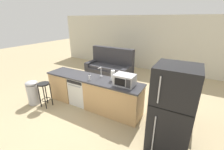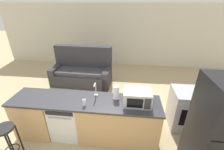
{
  "view_description": "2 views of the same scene",
  "coord_description": "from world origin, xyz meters",
  "px_view_note": "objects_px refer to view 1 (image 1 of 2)",
  "views": [
    {
      "loc": [
        2.53,
        -3.1,
        2.45
      ],
      "look_at": [
        0.66,
        0.24,
        1.0
      ],
      "focal_mm": 24.0,
      "sensor_mm": 36.0,
      "label": 1
    },
    {
      "loc": [
        0.95,
        -2.31,
        2.6
      ],
      "look_at": [
        0.6,
        0.79,
        1.09
      ],
      "focal_mm": 24.0,
      "sensor_mm": 36.0,
      "label": 2
    }
  ],
  "objects_px": {
    "trash_bin": "(33,92)",
    "paper_towel_roll": "(113,76)",
    "stove_range": "(176,103)",
    "kettle": "(187,87)",
    "microwave": "(125,80)",
    "refrigerator": "(172,111)",
    "bar_stool": "(44,90)",
    "couch": "(110,68)",
    "soap_bottle": "(90,78)",
    "dishwasher": "(82,90)"
  },
  "relations": [
    {
      "from": "microwave",
      "to": "stove_range",
      "type": "bearing_deg",
      "value": 24.66
    },
    {
      "from": "microwave",
      "to": "trash_bin",
      "type": "height_order",
      "value": "microwave"
    },
    {
      "from": "microwave",
      "to": "bar_stool",
      "type": "relative_size",
      "value": 0.68
    },
    {
      "from": "microwave",
      "to": "kettle",
      "type": "xyz_separation_m",
      "value": [
        1.37,
        0.42,
        -0.05
      ]
    },
    {
      "from": "paper_towel_roll",
      "to": "kettle",
      "type": "bearing_deg",
      "value": 9.98
    },
    {
      "from": "soap_bottle",
      "to": "bar_stool",
      "type": "height_order",
      "value": "soap_bottle"
    },
    {
      "from": "stove_range",
      "to": "trash_bin",
      "type": "bearing_deg",
      "value": -161.19
    },
    {
      "from": "dishwasher",
      "to": "trash_bin",
      "type": "bearing_deg",
      "value": -148.57
    },
    {
      "from": "couch",
      "to": "microwave",
      "type": "bearing_deg",
      "value": -52.98
    },
    {
      "from": "dishwasher",
      "to": "kettle",
      "type": "bearing_deg",
      "value": 8.68
    },
    {
      "from": "stove_range",
      "to": "soap_bottle",
      "type": "bearing_deg",
      "value": -161.63
    },
    {
      "from": "bar_stool",
      "to": "couch",
      "type": "relative_size",
      "value": 0.36
    },
    {
      "from": "refrigerator",
      "to": "bar_stool",
      "type": "relative_size",
      "value": 2.35
    },
    {
      "from": "refrigerator",
      "to": "dishwasher",
      "type": "bearing_deg",
      "value": 168.07
    },
    {
      "from": "soap_bottle",
      "to": "kettle",
      "type": "bearing_deg",
      "value": 14.23
    },
    {
      "from": "microwave",
      "to": "soap_bottle",
      "type": "height_order",
      "value": "microwave"
    },
    {
      "from": "microwave",
      "to": "kettle",
      "type": "bearing_deg",
      "value": 17.25
    },
    {
      "from": "kettle",
      "to": "couch",
      "type": "xyz_separation_m",
      "value": [
        -3.13,
        1.91,
        -0.59
      ]
    },
    {
      "from": "dishwasher",
      "to": "stove_range",
      "type": "height_order",
      "value": "stove_range"
    },
    {
      "from": "paper_towel_roll",
      "to": "trash_bin",
      "type": "xyz_separation_m",
      "value": [
        -2.26,
        -0.88,
        -0.66
      ]
    },
    {
      "from": "dishwasher",
      "to": "soap_bottle",
      "type": "distance_m",
      "value": 0.73
    },
    {
      "from": "kettle",
      "to": "couch",
      "type": "distance_m",
      "value": 3.72
    },
    {
      "from": "dishwasher",
      "to": "bar_stool",
      "type": "xyz_separation_m",
      "value": [
        -0.79,
        -0.69,
        0.11
      ]
    },
    {
      "from": "microwave",
      "to": "bar_stool",
      "type": "xyz_separation_m",
      "value": [
        -2.19,
        -0.69,
        -0.5
      ]
    },
    {
      "from": "dishwasher",
      "to": "microwave",
      "type": "bearing_deg",
      "value": -0.05
    },
    {
      "from": "refrigerator",
      "to": "kettle",
      "type": "relative_size",
      "value": 8.47
    },
    {
      "from": "stove_range",
      "to": "paper_towel_roll",
      "type": "height_order",
      "value": "paper_towel_roll"
    },
    {
      "from": "kettle",
      "to": "couch",
      "type": "bearing_deg",
      "value": 148.55
    },
    {
      "from": "refrigerator",
      "to": "microwave",
      "type": "bearing_deg",
      "value": 155.39
    },
    {
      "from": "paper_towel_roll",
      "to": "bar_stool",
      "type": "height_order",
      "value": "paper_towel_roll"
    },
    {
      "from": "dishwasher",
      "to": "couch",
      "type": "distance_m",
      "value": 2.36
    },
    {
      "from": "dishwasher",
      "to": "paper_towel_roll",
      "type": "height_order",
      "value": "paper_towel_roll"
    },
    {
      "from": "dishwasher",
      "to": "microwave",
      "type": "relative_size",
      "value": 1.68
    },
    {
      "from": "paper_towel_roll",
      "to": "kettle",
      "type": "height_order",
      "value": "paper_towel_roll"
    },
    {
      "from": "microwave",
      "to": "paper_towel_roll",
      "type": "height_order",
      "value": "paper_towel_roll"
    },
    {
      "from": "refrigerator",
      "to": "paper_towel_roll",
      "type": "height_order",
      "value": "refrigerator"
    },
    {
      "from": "dishwasher",
      "to": "paper_towel_roll",
      "type": "xyz_separation_m",
      "value": [
        1.01,
        0.11,
        0.62
      ]
    },
    {
      "from": "couch",
      "to": "dishwasher",
      "type": "bearing_deg",
      "value": -81.23
    },
    {
      "from": "trash_bin",
      "to": "paper_towel_roll",
      "type": "bearing_deg",
      "value": 21.2
    },
    {
      "from": "bar_stool",
      "to": "trash_bin",
      "type": "distance_m",
      "value": 0.49
    },
    {
      "from": "kettle",
      "to": "bar_stool",
      "type": "bearing_deg",
      "value": -162.69
    },
    {
      "from": "refrigerator",
      "to": "couch",
      "type": "relative_size",
      "value": 0.86
    },
    {
      "from": "refrigerator",
      "to": "bar_stool",
      "type": "bearing_deg",
      "value": -177.68
    },
    {
      "from": "bar_stool",
      "to": "trash_bin",
      "type": "xyz_separation_m",
      "value": [
        -0.46,
        -0.07,
        -0.16
      ]
    },
    {
      "from": "microwave",
      "to": "trash_bin",
      "type": "relative_size",
      "value": 0.68
    },
    {
      "from": "stove_range",
      "to": "kettle",
      "type": "distance_m",
      "value": 0.57
    },
    {
      "from": "refrigerator",
      "to": "trash_bin",
      "type": "xyz_separation_m",
      "value": [
        -3.85,
        -0.21,
        -0.49
      ]
    },
    {
      "from": "soap_bottle",
      "to": "trash_bin",
      "type": "distance_m",
      "value": 1.9
    },
    {
      "from": "refrigerator",
      "to": "trash_bin",
      "type": "height_order",
      "value": "refrigerator"
    },
    {
      "from": "dishwasher",
      "to": "trash_bin",
      "type": "relative_size",
      "value": 1.14
    }
  ]
}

